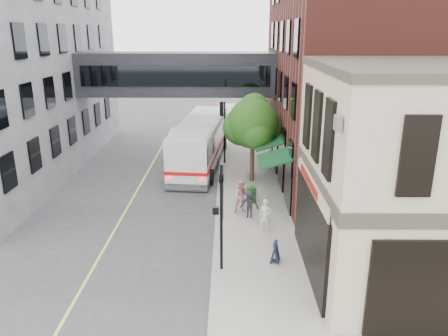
{
  "coord_description": "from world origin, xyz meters",
  "views": [
    {
      "loc": [
        0.67,
        -13.88,
        9.57
      ],
      "look_at": [
        0.48,
        4.85,
        3.6
      ],
      "focal_mm": 35.0,
      "sensor_mm": 36.0,
      "label": 1
    }
  ],
  "objects_px": {
    "bus": "(201,140)",
    "pedestrian_c": "(249,204)",
    "sandwich_board": "(275,252)",
    "pedestrian_a": "(266,216)",
    "newspaper_box": "(251,195)",
    "pedestrian_b": "(242,196)"
  },
  "relations": [
    {
      "from": "bus",
      "to": "pedestrian_c",
      "type": "relative_size",
      "value": 8.1
    },
    {
      "from": "pedestrian_c",
      "to": "sandwich_board",
      "type": "distance_m",
      "value": 4.66
    },
    {
      "from": "pedestrian_a",
      "to": "newspaper_box",
      "type": "distance_m",
      "value": 3.79
    },
    {
      "from": "bus",
      "to": "pedestrian_a",
      "type": "height_order",
      "value": "bus"
    },
    {
      "from": "newspaper_box",
      "to": "sandwich_board",
      "type": "relative_size",
      "value": 1.01
    },
    {
      "from": "pedestrian_c",
      "to": "newspaper_box",
      "type": "bearing_deg",
      "value": 95.13
    },
    {
      "from": "bus",
      "to": "pedestrian_c",
      "type": "distance_m",
      "value": 10.45
    },
    {
      "from": "pedestrian_a",
      "to": "sandwich_board",
      "type": "height_order",
      "value": "pedestrian_a"
    },
    {
      "from": "pedestrian_a",
      "to": "newspaper_box",
      "type": "height_order",
      "value": "pedestrian_a"
    },
    {
      "from": "bus",
      "to": "pedestrian_c",
      "type": "xyz_separation_m",
      "value": [
        3.13,
        -9.93,
        -0.92
      ]
    },
    {
      "from": "sandwich_board",
      "to": "newspaper_box",
      "type": "bearing_deg",
      "value": 110.28
    },
    {
      "from": "pedestrian_c",
      "to": "sandwich_board",
      "type": "bearing_deg",
      "value": -68.23
    },
    {
      "from": "pedestrian_a",
      "to": "sandwich_board",
      "type": "relative_size",
      "value": 1.85
    },
    {
      "from": "pedestrian_a",
      "to": "pedestrian_c",
      "type": "bearing_deg",
      "value": 123.14
    },
    {
      "from": "bus",
      "to": "newspaper_box",
      "type": "bearing_deg",
      "value": -67.14
    },
    {
      "from": "pedestrian_b",
      "to": "newspaper_box",
      "type": "xyz_separation_m",
      "value": [
        0.56,
        1.36,
        -0.45
      ]
    },
    {
      "from": "bus",
      "to": "pedestrian_a",
      "type": "relative_size",
      "value": 7.33
    },
    {
      "from": "pedestrian_c",
      "to": "newspaper_box",
      "type": "relative_size",
      "value": 1.65
    },
    {
      "from": "pedestrian_b",
      "to": "pedestrian_c",
      "type": "distance_m",
      "value": 0.77
    },
    {
      "from": "pedestrian_b",
      "to": "pedestrian_c",
      "type": "height_order",
      "value": "pedestrian_b"
    },
    {
      "from": "pedestrian_c",
      "to": "newspaper_box",
      "type": "xyz_separation_m",
      "value": [
        0.2,
        2.03,
        -0.3
      ]
    },
    {
      "from": "pedestrian_c",
      "to": "newspaper_box",
      "type": "height_order",
      "value": "pedestrian_c"
    }
  ]
}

